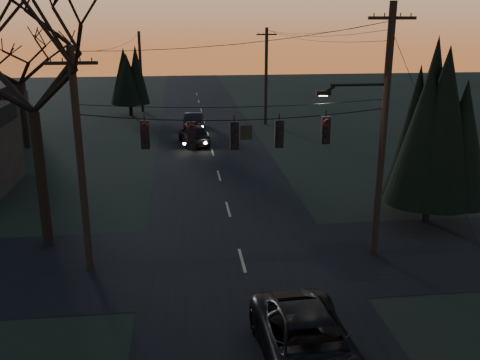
{
  "coord_description": "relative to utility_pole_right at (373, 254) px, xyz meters",
  "views": [
    {
      "loc": [
        -2.35,
        -9.52,
        9.49
      ],
      "look_at": [
        -0.11,
        9.82,
        3.48
      ],
      "focal_mm": 40.0,
      "sensor_mm": 36.0,
      "label": 1
    }
  ],
  "objects": [
    {
      "name": "main_road",
      "position": [
        -5.5,
        10.0,
        0.01
      ],
      "size": [
        8.0,
        120.0,
        0.02
      ],
      "primitive_type": "cube",
      "color": "black",
      "rests_on": "ground"
    },
    {
      "name": "cross_road",
      "position": [
        -5.5,
        0.0,
        0.01
      ],
      "size": [
        60.0,
        7.0,
        0.02
      ],
      "primitive_type": "cube",
      "color": "black",
      "rests_on": "ground"
    },
    {
      "name": "sedan_oncoming_b",
      "position": [
        -6.54,
        26.6,
        0.72
      ],
      "size": [
        1.9,
        4.47,
        1.43
      ],
      "primitive_type": "imported",
      "rotation": [
        0.0,
        0.0,
        3.05
      ],
      "color": "black",
      "rests_on": "ground"
    },
    {
      "name": "evergreen_right",
      "position": [
        3.77,
        3.29,
        4.84
      ],
      "size": [
        4.02,
        4.02,
        8.5
      ],
      "color": "black",
      "rests_on": "ground"
    },
    {
      "name": "suv_near",
      "position": [
        -4.49,
        -7.1,
        0.77
      ],
      "size": [
        2.76,
        5.64,
        1.54
      ],
      "primitive_type": "imported",
      "rotation": [
        0.0,
        0.0,
        0.04
      ],
      "color": "black",
      "rests_on": "ground"
    },
    {
      "name": "utility_pole_left",
      "position": [
        -11.5,
        0.0,
        0.0
      ],
      "size": [
        1.8,
        0.3,
        8.5
      ],
      "primitive_type": null,
      "color": "black",
      "rests_on": "ground"
    },
    {
      "name": "evergreen_dist",
      "position": [
        -12.51,
        33.73,
        3.7
      ],
      "size": [
        3.63,
        3.63,
        6.21
      ],
      "color": "black",
      "rests_on": "ground"
    },
    {
      "name": "span_signal_assembly",
      "position": [
        -5.74,
        0.0,
        5.25
      ],
      "size": [
        11.5,
        0.44,
        1.58
      ],
      "color": "black",
      "rests_on": "ground"
    },
    {
      "name": "sedan_oncoming_a",
      "position": [
        -6.73,
        20.64,
        0.8
      ],
      "size": [
        2.59,
        4.93,
        1.6
      ],
      "primitive_type": "imported",
      "rotation": [
        0.0,
        0.0,
        3.3
      ],
      "color": "black",
      "rests_on": "ground"
    },
    {
      "name": "bare_tree_left",
      "position": [
        -13.61,
        2.51,
        8.11
      ],
      "size": [
        9.64,
        9.64,
        11.6
      ],
      "color": "black",
      "rests_on": "ground"
    },
    {
      "name": "utility_pole_far_r",
      "position": [
        0.0,
        28.0,
        0.0
      ],
      "size": [
        1.8,
        0.3,
        8.5
      ],
      "primitive_type": null,
      "color": "black",
      "rests_on": "ground"
    },
    {
      "name": "utility_pole_right",
      "position": [
        0.0,
        0.0,
        0.0
      ],
      "size": [
        5.0,
        0.3,
        10.0
      ],
      "primitive_type": null,
      "color": "black",
      "rests_on": "ground"
    },
    {
      "name": "utility_pole_far_l",
      "position": [
        -11.5,
        36.0,
        0.0
      ],
      "size": [
        0.3,
        0.3,
        8.0
      ],
      "primitive_type": null,
      "color": "black",
      "rests_on": "ground"
    },
    {
      "name": "bare_tree_dist",
      "position": [
        -19.19,
        21.01,
        6.62
      ],
      "size": [
        7.58,
        7.58,
        9.48
      ],
      "color": "black",
      "rests_on": "ground"
    }
  ]
}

